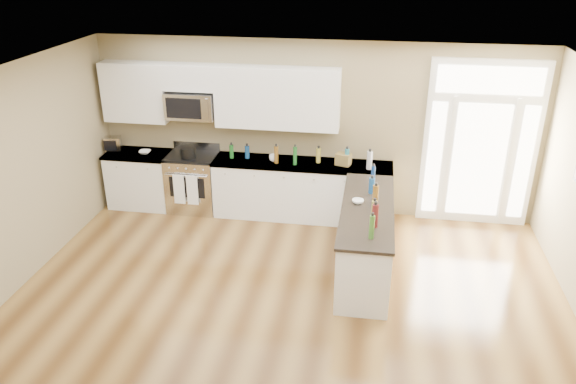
{
  "coord_description": "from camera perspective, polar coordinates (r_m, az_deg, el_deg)",
  "views": [
    {
      "loc": [
        0.96,
        -4.49,
        4.18
      ],
      "look_at": [
        -0.1,
        2.0,
        1.19
      ],
      "focal_mm": 35.0,
      "sensor_mm": 36.0,
      "label": 1
    }
  ],
  "objects": [
    {
      "name": "cup_counter",
      "position": [
        8.91,
        -1.48,
        3.48
      ],
      "size": [
        0.14,
        0.14,
        0.11
      ],
      "primitive_type": "imported",
      "rotation": [
        0.0,
        0.0,
        0.03
      ],
      "color": "white",
      "rests_on": "back_cabinet_right"
    },
    {
      "name": "stockpot",
      "position": [
        9.15,
        -10.12,
        4.01
      ],
      "size": [
        0.29,
        0.29,
        0.19
      ],
      "primitive_type": "cylinder",
      "rotation": [
        0.0,
        0.0,
        -0.21
      ],
      "color": "black",
      "rests_on": "kitchen_range"
    },
    {
      "name": "upper_cabinet_right",
      "position": [
        8.76,
        -1.11,
        9.52
      ],
      "size": [
        1.94,
        0.33,
        0.95
      ],
      "primitive_type": "cube",
      "color": "white",
      "rests_on": "room_shell"
    },
    {
      "name": "kitchen_range",
      "position": [
        9.44,
        -9.58,
        1.01
      ],
      "size": [
        0.8,
        0.7,
        1.08
      ],
      "color": "silver",
      "rests_on": "ground"
    },
    {
      "name": "ground",
      "position": [
        6.21,
        -2.14,
        -17.89
      ],
      "size": [
        8.0,
        8.0,
        0.0
      ],
      "primitive_type": "plane",
      "color": "#503316"
    },
    {
      "name": "entry_door",
      "position": [
        9.06,
        18.93,
        4.58
      ],
      "size": [
        1.7,
        0.1,
        2.6
      ],
      "color": "white",
      "rests_on": "ground"
    },
    {
      "name": "bowl_peninsula",
      "position": [
        7.55,
        7.11,
        -0.95
      ],
      "size": [
        0.17,
        0.17,
        0.05
      ],
      "primitive_type": "imported",
      "rotation": [
        0.0,
        0.0,
        0.06
      ],
      "color": "white",
      "rests_on": "peninsula_cabinet"
    },
    {
      "name": "bowl_left",
      "position": [
        9.54,
        -14.34,
        3.95
      ],
      "size": [
        0.22,
        0.22,
        0.05
      ],
      "primitive_type": "imported",
      "rotation": [
        0.0,
        0.0,
        0.15
      ],
      "color": "white",
      "rests_on": "back_cabinet_left"
    },
    {
      "name": "upper_cabinet_left",
      "position": [
        9.44,
        -15.25,
        9.78
      ],
      "size": [
        1.04,
        0.33,
        0.95
      ],
      "primitive_type": "cube",
      "color": "white",
      "rests_on": "room_shell"
    },
    {
      "name": "counter_bottles",
      "position": [
        8.07,
        4.92,
        1.67
      ],
      "size": [
        2.4,
        2.41,
        0.3
      ],
      "color": "#19591E",
      "rests_on": "back_cabinet_right"
    },
    {
      "name": "microwave",
      "position": [
        9.11,
        -9.82,
        8.68
      ],
      "size": [
        0.78,
        0.41,
        0.42
      ],
      "color": "silver",
      "rests_on": "room_shell"
    },
    {
      "name": "cardboard_box",
      "position": [
        8.79,
        5.64,
        3.34
      ],
      "size": [
        0.26,
        0.22,
        0.18
      ],
      "primitive_type": "cube",
      "rotation": [
        0.0,
        0.0,
        -0.29
      ],
      "color": "brown",
      "rests_on": "back_cabinet_right"
    },
    {
      "name": "back_cabinet_right",
      "position": [
        9.07,
        1.38,
        0.05
      ],
      "size": [
        2.85,
        0.66,
        0.94
      ],
      "color": "white",
      "rests_on": "ground"
    },
    {
      "name": "upper_cabinet_short",
      "position": [
        9.04,
        -9.94,
        11.43
      ],
      "size": [
        0.82,
        0.33,
        0.4
      ],
      "primitive_type": "cube",
      "color": "white",
      "rests_on": "room_shell"
    },
    {
      "name": "toaster_oven",
      "position": [
        9.83,
        -17.36,
        4.73
      ],
      "size": [
        0.3,
        0.26,
        0.22
      ],
      "primitive_type": "cube",
      "rotation": [
        0.0,
        0.0,
        0.26
      ],
      "color": "silver",
      "rests_on": "back_cabinet_left"
    },
    {
      "name": "back_cabinet_left",
      "position": [
        9.78,
        -14.58,
        1.12
      ],
      "size": [
        1.1,
        0.66,
        0.94
      ],
      "color": "white",
      "rests_on": "ground"
    },
    {
      "name": "room_shell",
      "position": [
        5.22,
        -2.44,
        -3.87
      ],
      "size": [
        8.0,
        8.0,
        8.0
      ],
      "color": "#8A7B57",
      "rests_on": "ground"
    },
    {
      "name": "peninsula_cabinet",
      "position": [
        7.7,
        7.88,
        -4.9
      ],
      "size": [
        0.69,
        2.32,
        0.94
      ],
      "color": "white",
      "rests_on": "ground"
    }
  ]
}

